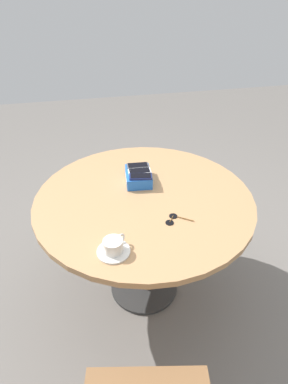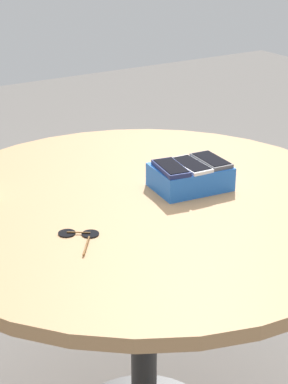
{
  "view_description": "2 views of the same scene",
  "coord_description": "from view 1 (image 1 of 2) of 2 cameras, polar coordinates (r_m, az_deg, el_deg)",
  "views": [
    {
      "loc": [
        1.21,
        -0.28,
        1.59
      ],
      "look_at": [
        0.0,
        0.0,
        0.73
      ],
      "focal_mm": 28.0,
      "sensor_mm": 36.0,
      "label": 1
    },
    {
      "loc": [
        0.75,
        1.19,
        1.35
      ],
      "look_at": [
        0.0,
        0.0,
        0.73
      ],
      "focal_mm": 60.0,
      "sensor_mm": 36.0,
      "label": 2
    }
  ],
  "objects": [
    {
      "name": "phone_white",
      "position": [
        1.59,
        -0.86,
        3.98
      ],
      "size": [
        0.06,
        0.12,
        0.01
      ],
      "color": "silver",
      "rests_on": "phone_box"
    },
    {
      "name": "coffee_cup",
      "position": [
        1.2,
        -5.81,
        -10.03
      ],
      "size": [
        0.09,
        0.1,
        0.05
      ],
      "color": "silver",
      "rests_on": "saucer"
    },
    {
      "name": "ground_plane",
      "position": [
        2.02,
        0.0,
        -17.45
      ],
      "size": [
        8.0,
        8.0,
        0.0
      ],
      "primitive_type": "plane",
      "color": "slate"
    },
    {
      "name": "saucer",
      "position": [
        1.22,
        -5.81,
        -11.18
      ],
      "size": [
        0.13,
        0.13,
        0.01
      ],
      "primitive_type": "cylinder",
      "color": "silver",
      "rests_on": "round_table"
    },
    {
      "name": "phone_gray",
      "position": [
        1.64,
        -1.21,
        5.05
      ],
      "size": [
        0.07,
        0.12,
        0.01
      ],
      "color": "#515156",
      "rests_on": "phone_box"
    },
    {
      "name": "sunglasses",
      "position": [
        1.37,
        5.58,
        -5.19
      ],
      "size": [
        0.08,
        0.13,
        0.01
      ],
      "color": "black",
      "rests_on": "round_table"
    },
    {
      "name": "phone_navy",
      "position": [
        1.54,
        -0.76,
        2.96
      ],
      "size": [
        0.08,
        0.12,
        0.01
      ],
      "color": "navy",
      "rests_on": "phone_box"
    },
    {
      "name": "phone_box",
      "position": [
        1.61,
        -1.04,
        2.96
      ],
      "size": [
        0.2,
        0.15,
        0.06
      ],
      "color": "blue",
      "rests_on": "round_table"
    },
    {
      "name": "round_table",
      "position": [
        1.58,
        0.0,
        -3.51
      ],
      "size": [
        1.1,
        1.1,
        0.71
      ],
      "color": "#2D2D2D",
      "rests_on": "ground_plane"
    }
  ]
}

